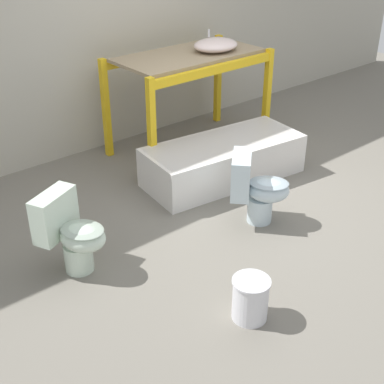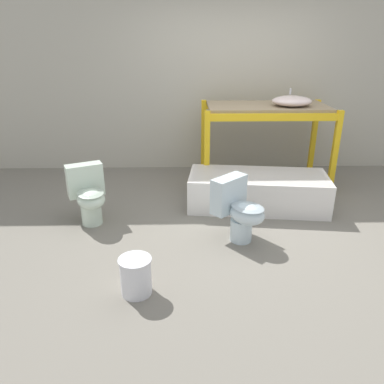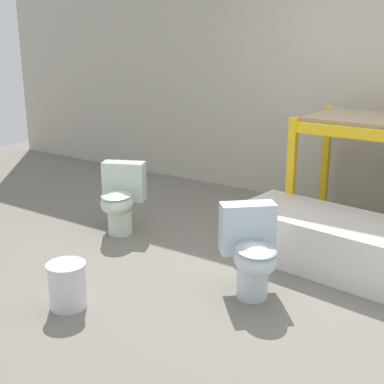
{
  "view_description": "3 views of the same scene",
  "coord_description": "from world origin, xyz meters",
  "views": [
    {
      "loc": [
        -3.22,
        -3.34,
        2.63
      ],
      "look_at": [
        -0.79,
        -0.43,
        0.51
      ],
      "focal_mm": 50.0,
      "sensor_mm": 36.0,
      "label": 1
    },
    {
      "loc": [
        -0.66,
        -3.94,
        1.96
      ],
      "look_at": [
        -0.58,
        -0.54,
        0.54
      ],
      "focal_mm": 35.0,
      "sensor_mm": 36.0,
      "label": 2
    },
    {
      "loc": [
        1.53,
        -3.65,
        1.84
      ],
      "look_at": [
        -0.72,
        -0.37,
        0.64
      ],
      "focal_mm": 50.0,
      "sensor_mm": 36.0,
      "label": 3
    }
  ],
  "objects": [
    {
      "name": "toilet_far",
      "position": [
        -1.72,
        -0.09,
        0.34
      ],
      "size": [
        0.53,
        0.61,
        0.65
      ],
      "rotation": [
        0.0,
        0.0,
        0.44
      ],
      "color": "silver",
      "rests_on": "ground_plane"
    },
    {
      "name": "toilet_near",
      "position": [
        -0.1,
        -0.51,
        0.34
      ],
      "size": [
        0.61,
        0.61,
        0.65
      ],
      "rotation": [
        0.0,
        0.0,
        0.75
      ],
      "color": "silver",
      "rests_on": "ground_plane"
    },
    {
      "name": "shelving_rack",
      "position": [
        0.47,
        1.13,
        0.94
      ],
      "size": [
        1.74,
        0.92,
        1.11
      ],
      "color": "yellow",
      "rests_on": "ground_plane"
    },
    {
      "name": "bucket_white",
      "position": [
        -1.06,
        -1.39,
        0.17
      ],
      "size": [
        0.27,
        0.27,
        0.32
      ],
      "color": "silver",
      "rests_on": "ground_plane"
    },
    {
      "name": "bathtub_main",
      "position": [
        0.24,
        0.29,
        0.24
      ],
      "size": [
        1.73,
        0.88,
        0.42
      ],
      "rotation": [
        0.0,
        0.0,
        -0.12
      ],
      "color": "white",
      "rests_on": "ground_plane"
    },
    {
      "name": "warehouse_wall_rear",
      "position": [
        0.0,
        1.87,
        1.6
      ],
      "size": [
        10.8,
        0.08,
        3.2
      ],
      "color": "#B2AD9E",
      "rests_on": "ground_plane"
    },
    {
      "name": "ground_plane",
      "position": [
        0.0,
        0.0,
        0.0
      ],
      "size": [
        12.0,
        12.0,
        0.0
      ],
      "primitive_type": "plane",
      "color": "slate"
    },
    {
      "name": "sink_basin",
      "position": [
        0.76,
        1.02,
        1.18
      ],
      "size": [
        0.52,
        0.43,
        0.21
      ],
      "color": "silver",
      "rests_on": "shelving_rack"
    }
  ]
}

